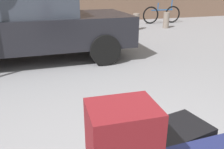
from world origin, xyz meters
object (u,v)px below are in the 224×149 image
object	(u,v)px
bicycle_leaning	(162,14)
bollard_kerb_near	(136,22)
parked_car	(27,25)
bollard_kerb_mid	(166,20)
duffel_bag_black_rear_left	(171,147)

from	to	relation	value
bicycle_leaning	bollard_kerb_near	size ratio (longest dim) A/B	2.95
parked_car	bollard_kerb_near	size ratio (longest dim) A/B	7.21
bollard_kerb_mid	duffel_bag_black_rear_left	bearing A→B (deg)	-119.75
duffel_bag_black_rear_left	bollard_kerb_near	xyz separation A→B (m)	(2.70, 6.91, -0.20)
duffel_bag_black_rear_left	parked_car	bearing A→B (deg)	92.94
bollard_kerb_near	duffel_bag_black_rear_left	bearing A→B (deg)	-111.33
duffel_bag_black_rear_left	parked_car	world-z (taller)	parked_car
duffel_bag_black_rear_left	parked_car	xyz separation A→B (m)	(-1.01, 4.20, 0.26)
parked_car	bicycle_leaning	distance (m)	6.64
duffel_bag_black_rear_left	bollard_kerb_near	size ratio (longest dim) A/B	0.89
bollard_kerb_near	bollard_kerb_mid	distance (m)	1.25
parked_car	bollard_kerb_near	world-z (taller)	parked_car
parked_car	bicycle_leaning	bearing A→B (deg)	35.56
duffel_bag_black_rear_left	bicycle_leaning	world-z (taller)	bicycle_leaning
bollard_kerb_near	parked_car	bearing A→B (deg)	-143.84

